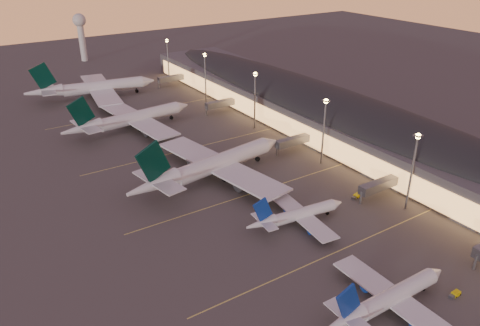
% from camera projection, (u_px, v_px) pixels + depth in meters
% --- Properties ---
extents(ground, '(700.00, 700.00, 0.00)m').
position_uv_depth(ground, '(321.00, 244.00, 132.03)').
color(ground, '#413F3C').
extents(airliner_narrow_south, '(37.99, 33.80, 13.62)m').
position_uv_depth(airliner_narrow_south, '(388.00, 299.00, 106.87)').
color(airliner_narrow_south, silver).
rests_on(airliner_narrow_south, ground).
extents(airliner_narrow_north, '(33.77, 30.34, 12.06)m').
position_uv_depth(airliner_narrow_north, '(296.00, 215.00, 140.27)').
color(airliner_narrow_north, silver).
rests_on(airliner_narrow_north, ground).
extents(airliner_wide_near, '(66.77, 61.53, 21.40)m').
position_uv_depth(airliner_wide_near, '(211.00, 166.00, 165.48)').
color(airliner_wide_near, silver).
rests_on(airliner_wide_near, ground).
extents(airliner_wide_mid, '(62.03, 56.86, 19.84)m').
position_uv_depth(airliner_wide_mid, '(130.00, 119.00, 209.79)').
color(airliner_wide_mid, silver).
rests_on(airliner_wide_mid, ground).
extents(airliner_wide_far, '(68.33, 62.83, 21.88)m').
position_uv_depth(airliner_wide_far, '(93.00, 88.00, 252.34)').
color(airliner_wide_far, silver).
rests_on(airliner_wide_far, ground).
extents(terminal_building, '(56.35, 255.00, 17.46)m').
position_uv_depth(terminal_building, '(317.00, 107.00, 213.51)').
color(terminal_building, '#4A4A4F').
rests_on(terminal_building, ground).
extents(light_masts, '(2.20, 217.20, 25.90)m').
position_uv_depth(light_masts, '(283.00, 103.00, 191.34)').
color(light_masts, gray).
rests_on(light_masts, ground).
extents(radar_tower, '(9.00, 9.00, 32.50)m').
position_uv_depth(radar_tower, '(80.00, 29.00, 324.04)').
color(radar_tower, silver).
rests_on(radar_tower, ground).
extents(lane_markings, '(90.00, 180.36, 0.00)m').
position_uv_depth(lane_markings, '(243.00, 188.00, 162.26)').
color(lane_markings, '#D8C659').
rests_on(lane_markings, ground).
extents(baggage_tug_b, '(3.40, 1.58, 1.00)m').
position_uv_depth(baggage_tug_b, '(455.00, 294.00, 112.76)').
color(baggage_tug_b, '#E4CF03').
rests_on(baggage_tug_b, ground).
extents(baggage_tug_c, '(3.97, 2.25, 1.12)m').
position_uv_depth(baggage_tug_c, '(356.00, 196.00, 155.96)').
color(baggage_tug_c, '#E4CF03').
rests_on(baggage_tug_c, ground).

